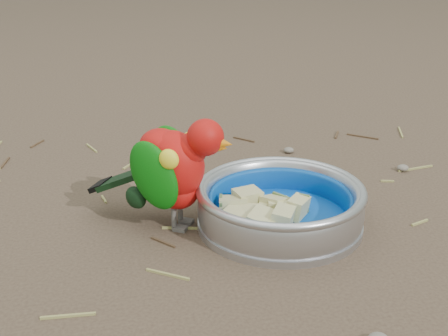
{
  "coord_description": "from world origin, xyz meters",
  "views": [
    {
      "loc": [
        -0.21,
        -0.73,
        0.41
      ],
      "look_at": [
        -0.03,
        0.05,
        0.08
      ],
      "focal_mm": 50.0,
      "sensor_mm": 36.0,
      "label": 1
    }
  ],
  "objects": [
    {
      "name": "bowl_wall",
      "position": [
        0.04,
        0.01,
        0.04
      ],
      "size": [
        0.23,
        0.23,
        0.04
      ],
      "primitive_type": null,
      "color": "#B2B2BA",
      "rests_on": "food_bowl"
    },
    {
      "name": "ground_debris",
      "position": [
        0.03,
        0.08,
        0.0
      ],
      "size": [
        0.9,
        0.8,
        0.01
      ],
      "primitive_type": null,
      "color": "#948E4E",
      "rests_on": "ground"
    },
    {
      "name": "fruit_wedges",
      "position": [
        0.04,
        0.01,
        0.03
      ],
      "size": [
        0.14,
        0.14,
        0.03
      ],
      "primitive_type": null,
      "color": "#C5C082",
      "rests_on": "food_bowl"
    },
    {
      "name": "lory_parrot",
      "position": [
        -0.1,
        0.05,
        0.08
      ],
      "size": [
        0.21,
        0.18,
        0.16
      ],
      "primitive_type": null,
      "rotation": [
        0.0,
        0.0,
        -2.13
      ],
      "color": "#B60F0C",
      "rests_on": "ground"
    },
    {
      "name": "ground",
      "position": [
        0.0,
        0.0,
        0.0
      ],
      "size": [
        60.0,
        60.0,
        0.0
      ],
      "primitive_type": "plane",
      "color": "#4A3A2C"
    },
    {
      "name": "food_bowl",
      "position": [
        0.04,
        0.01,
        0.01
      ],
      "size": [
        0.23,
        0.23,
        0.02
      ],
      "primitive_type": "cylinder",
      "color": "#B2B2BA",
      "rests_on": "ground"
    }
  ]
}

